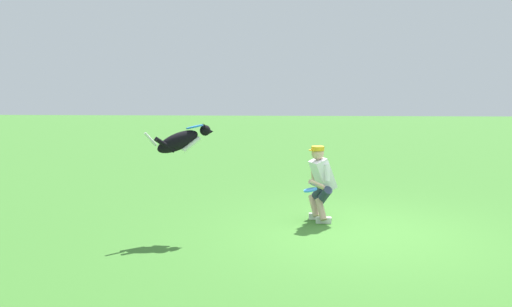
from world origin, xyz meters
The scene contains 5 objects.
ground_plane centered at (0.00, 0.00, 0.00)m, with size 60.00×60.00×0.00m, color #3E792D.
person centered at (0.60, -0.75, 0.70)m, with size 0.52×0.69×1.29m.
dog centered at (2.82, 0.07, 1.46)m, with size 1.03×0.51×0.52m.
frisbee_flying centered at (2.63, -0.04, 1.67)m, with size 0.27×0.27×0.02m, color #2481E9.
frisbee_held centered at (0.79, -0.42, 0.61)m, with size 0.23×0.23×0.02m, color #328FEE.
Camera 1 is at (1.24, 8.19, 2.36)m, focal length 37.37 mm.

